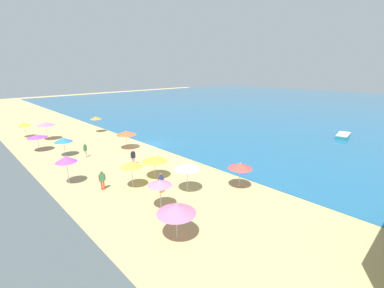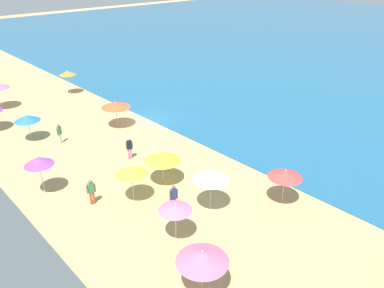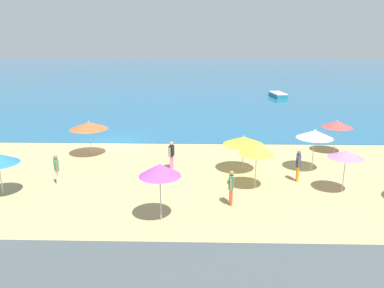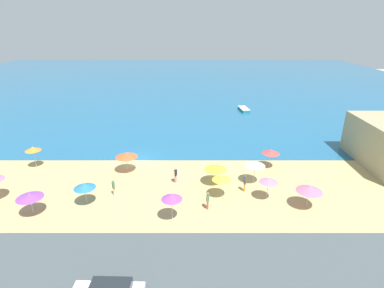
{
  "view_description": "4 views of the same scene",
  "coord_description": "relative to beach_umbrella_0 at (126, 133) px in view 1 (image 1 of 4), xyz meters",
  "views": [
    {
      "loc": [
        27.45,
        -18.77,
        9.82
      ],
      "look_at": [
        7.08,
        0.94,
        1.48
      ],
      "focal_mm": 24.0,
      "sensor_mm": 36.0,
      "label": 1
    },
    {
      "loc": [
        25.89,
        -18.85,
        13.48
      ],
      "look_at": [
        8.56,
        -2.68,
        1.6
      ],
      "focal_mm": 35.0,
      "sensor_mm": 36.0,
      "label": 2
    },
    {
      "loc": [
        6.63,
        -26.83,
        7.69
      ],
      "look_at": [
        6.08,
        -5.15,
        1.47
      ],
      "focal_mm": 35.0,
      "sensor_mm": 36.0,
      "label": 3
    },
    {
      "loc": [
        6.62,
        -33.84,
        15.91
      ],
      "look_at": [
        6.58,
        1.68,
        1.53
      ],
      "focal_mm": 28.0,
      "sensor_mm": 36.0,
      "label": 4
    }
  ],
  "objects": [
    {
      "name": "ground_plane",
      "position": [
        0.81,
        2.96,
        -2.06
      ],
      "size": [
        160.0,
        160.0,
        0.0
      ],
      "primitive_type": "plane",
      "color": "tan"
    },
    {
      "name": "bather_2",
      "position": [
        12.77,
        -4.35,
        -1.06
      ],
      "size": [
        0.27,
        0.57,
        1.77
      ],
      "color": "orange",
      "rests_on": "ground_plane"
    },
    {
      "name": "bather_0",
      "position": [
        -0.3,
        -5.18,
        -1.12
      ],
      "size": [
        0.37,
        0.51,
        1.68
      ],
      "color": "#F9ECCD",
      "rests_on": "ground_plane"
    },
    {
      "name": "beach_umbrella_12",
      "position": [
        -15.49,
        -7.88,
        -0.08
      ],
      "size": [
        1.83,
        1.83,
        2.33
      ],
      "color": "#B2B2B7",
      "rests_on": "ground_plane"
    },
    {
      "name": "beach_umbrella_1",
      "position": [
        14.06,
        -2.61,
        0.18
      ],
      "size": [
        2.11,
        2.11,
        2.54
      ],
      "color": "#B2B2B7",
      "rests_on": "ground_plane"
    },
    {
      "name": "beach_umbrella_4",
      "position": [
        -6.8,
        -8.35,
        -0.18
      ],
      "size": [
        2.31,
        2.31,
        2.13
      ],
      "color": "#B2B2B7",
      "rests_on": "ground_plane"
    },
    {
      "name": "beach_umbrella_3",
      "position": [
        -11.09,
        1.1,
        0.29
      ],
      "size": [
        1.76,
        1.76,
        2.63
      ],
      "color": "#B2B2B7",
      "rests_on": "ground_plane"
    },
    {
      "name": "beach_umbrella_11",
      "position": [
        16.63,
        1.06,
        -0.05
      ],
      "size": [
        2.04,
        2.04,
        2.3
      ],
      "color": "#B2B2B7",
      "rests_on": "ground_plane"
    },
    {
      "name": "beach_umbrella_10",
      "position": [
        14.7,
        -5.86,
        -0.02
      ],
      "size": [
        1.77,
        1.77,
        2.29
      ],
      "color": "#B2B2B7",
      "rests_on": "ground_plane"
    },
    {
      "name": "beach_umbrella_7",
      "position": [
        9.91,
        -2.84,
        -0.17
      ],
      "size": [
        2.35,
        2.35,
        2.19
      ],
      "color": "#B2B2B7",
      "rests_on": "ground_plane"
    },
    {
      "name": "beach_umbrella_2",
      "position": [
        10.29,
        -5.48,
        0.09
      ],
      "size": [
        1.87,
        1.87,
        2.47
      ],
      "color": "#B2B2B7",
      "rests_on": "ground_plane"
    },
    {
      "name": "skiff_nearshore",
      "position": [
        17.5,
        25.58,
        -1.71
      ],
      "size": [
        1.96,
        4.12,
        0.59
      ],
      "color": "teal",
      "rests_on": "sea"
    },
    {
      "name": "beach_umbrella_6",
      "position": [
        -2.53,
        -6.69,
        -0.11
      ],
      "size": [
        2.01,
        2.01,
        2.26
      ],
      "color": "#B2B2B7",
      "rests_on": "ground_plane"
    },
    {
      "name": "beach_umbrella_5",
      "position": [
        -11.65,
        -5.98,
        0.29
      ],
      "size": [
        2.41,
        2.41,
        2.67
      ],
      "color": "#B2B2B7",
      "rests_on": "ground_plane"
    },
    {
      "name": "beach_umbrella_8",
      "position": [
        5.72,
        -9.15,
        0.27
      ],
      "size": [
        1.8,
        1.8,
        2.66
      ],
      "color": "#B2B2B7",
      "rests_on": "ground_plane"
    },
    {
      "name": "bather_3",
      "position": [
        5.67,
        -2.57,
        -1.09
      ],
      "size": [
        0.34,
        0.54,
        1.72
      ],
      "color": "pink",
      "rests_on": "ground_plane"
    },
    {
      "name": "beach_umbrella_0",
      "position": [
        0.0,
        0.0,
        0.0
      ],
      "size": [
        2.48,
        2.48,
        2.36
      ],
      "color": "#B2B2B7",
      "rests_on": "ground_plane"
    },
    {
      "name": "beach_umbrella_9",
      "position": [
        18.1,
        -7.26,
        -0.08
      ],
      "size": [
        2.35,
        2.35,
        2.32
      ],
      "color": "#B2B2B7",
      "rests_on": "ground_plane"
    },
    {
      "name": "sea",
      "position": [
        0.81,
        57.96,
        -2.03
      ],
      "size": [
        150.0,
        110.0,
        0.05
      ],
      "primitive_type": "cube",
      "color": "#205E88",
      "rests_on": "ground_plane"
    },
    {
      "name": "bather_1",
      "position": [
        8.87,
        -7.51,
        -1.09
      ],
      "size": [
        0.29,
        0.56,
        1.72
      ],
      "color": "#D74627",
      "rests_on": "ground_plane"
    }
  ]
}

